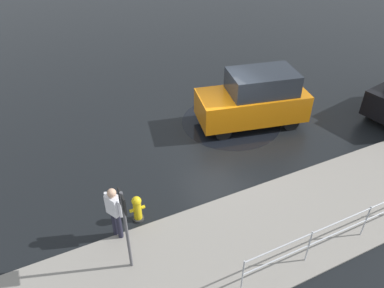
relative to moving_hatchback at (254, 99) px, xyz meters
name	(u,v)px	position (x,y,z in m)	size (l,w,h in m)	color
ground_plane	(221,139)	(1.56, 0.44, -1.03)	(60.00, 60.00, 0.00)	black
kerb_strip	(298,219)	(1.56, 4.64, -1.01)	(24.00, 3.20, 0.04)	gray
moving_hatchback	(254,99)	(0.00, 0.00, 0.00)	(4.17, 2.49, 2.06)	orange
fire_hydrant	(137,209)	(5.44, 2.74, -0.63)	(0.42, 0.31, 0.80)	gold
pedestrian	(114,210)	(6.09, 3.07, -0.07)	(0.38, 0.52, 1.62)	silver
metal_railing	(368,216)	(0.46, 5.78, -0.31)	(7.28, 0.04, 1.05)	#B7BABF
sign_post	(125,221)	(6.08, 4.10, 0.55)	(0.07, 0.44, 2.40)	#4C4C51
puddle_patch	(231,122)	(0.67, -0.42, -1.02)	(3.71, 3.71, 0.01)	black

